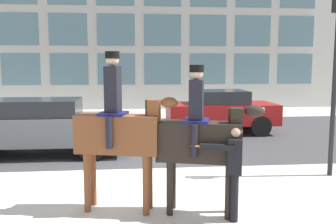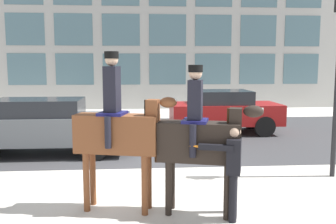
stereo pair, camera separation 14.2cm
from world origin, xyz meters
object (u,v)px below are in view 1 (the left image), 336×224
object	(u,v)px
mounted_horse_companion	(202,138)
street_car_far_lane	(221,110)
pedestrian_bystander	(234,165)
street_car_near_lane	(39,126)
mounted_horse_lead	(119,130)

from	to	relation	value
mounted_horse_companion	street_car_far_lane	distance (m)	7.73
street_car_far_lane	mounted_horse_companion	bearing A→B (deg)	-105.82
pedestrian_bystander	mounted_horse_companion	bearing A→B (deg)	-14.97
mounted_horse_companion	pedestrian_bystander	world-z (taller)	mounted_horse_companion
pedestrian_bystander	street_car_far_lane	world-z (taller)	street_car_far_lane
mounted_horse_companion	street_car_far_lane	size ratio (longest dim) A/B	0.64
street_car_near_lane	street_car_far_lane	distance (m)	6.52
mounted_horse_lead	street_car_near_lane	bearing A→B (deg)	132.92
street_car_near_lane	street_car_far_lane	size ratio (longest dim) A/B	1.21
mounted_horse_lead	pedestrian_bystander	world-z (taller)	mounted_horse_lead
mounted_horse_lead	street_car_far_lane	bearing A→B (deg)	77.74
mounted_horse_companion	street_car_far_lane	bearing A→B (deg)	89.72
mounted_horse_companion	pedestrian_bystander	xyz separation A→B (m)	(0.48, -0.30, -0.40)
pedestrian_bystander	street_car_far_lane	xyz separation A→B (m)	(1.63, 7.73, -0.08)
pedestrian_bystander	street_car_near_lane	size ratio (longest dim) A/B	0.33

